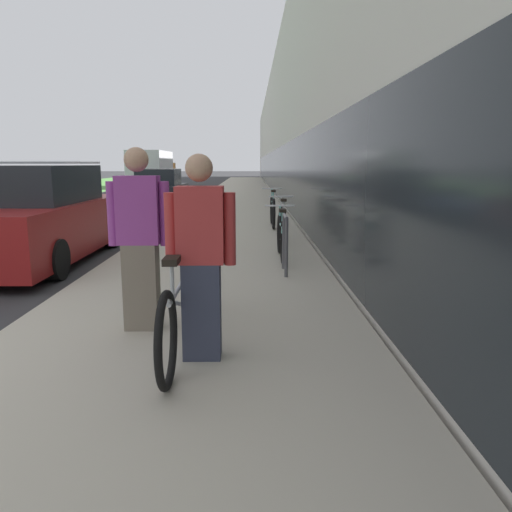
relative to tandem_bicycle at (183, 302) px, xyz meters
name	(u,v)px	position (x,y,z in m)	size (l,w,h in m)	color
sidewalk_slab	(238,198)	(-0.01, 19.94, -0.43)	(3.56, 70.00, 0.10)	#B2AA99
storefront_facade	(350,132)	(6.80, 27.94, 3.13)	(10.01, 70.00, 7.22)	silver
lawn_strip	(24,194)	(-12.09, 23.94, -0.46)	(7.64, 70.00, 0.03)	#518E42
tandem_bicycle	(183,302)	(0.00, 0.00, 0.00)	(0.52, 2.48, 0.89)	black
person_rider	(201,258)	(0.19, -0.31, 0.44)	(0.56, 0.22, 1.64)	#33384C
person_bystander	(140,240)	(-0.45, 0.44, 0.48)	(0.58, 0.23, 1.71)	#756B5B
bike_rack_hoop	(285,238)	(1.08, 2.89, 0.14)	(0.05, 0.60, 0.84)	#4C4C51
cruiser_bike_nearest	(281,237)	(1.09, 4.03, -0.01)	(0.52, 1.65, 0.86)	black
cruiser_bike_middle	(282,222)	(1.23, 5.98, 0.00)	(0.52, 1.75, 0.89)	black
cruiser_bike_farthest	(273,211)	(1.13, 8.34, 0.02)	(0.52, 1.87, 0.94)	black
parked_sedan_curbside	(36,218)	(-3.08, 4.32, 0.26)	(1.96, 4.80, 1.70)	maroon
vintage_roadster_curbside	(123,207)	(-3.16, 10.44, -0.06)	(1.84, 4.02, 0.96)	navy
parked_sedan_far	(159,189)	(-3.07, 15.90, 0.18)	(1.85, 4.01, 1.46)	black
moving_truck	(153,169)	(-6.44, 31.97, 0.82)	(2.34, 7.57, 2.53)	orange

